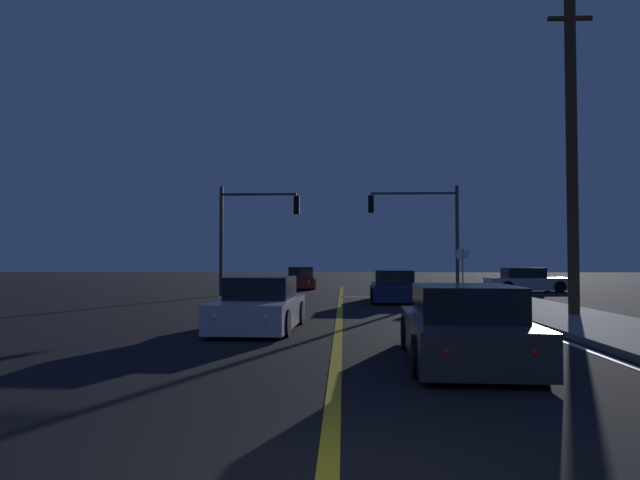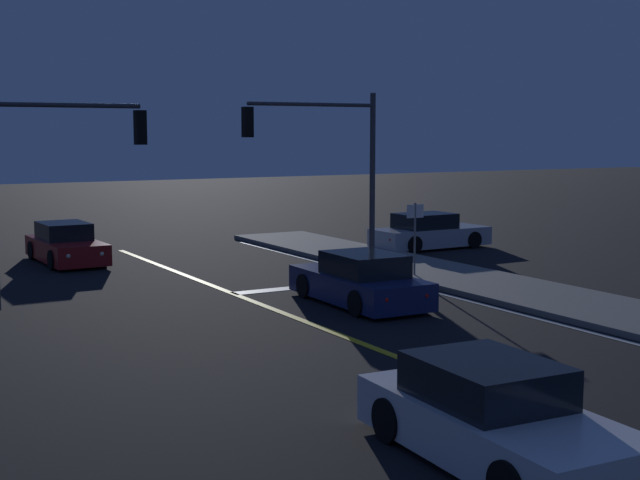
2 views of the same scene
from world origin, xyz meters
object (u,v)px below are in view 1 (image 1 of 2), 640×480
Objects in this scene: car_mid_block_charcoal at (464,328)px; car_far_approaching_silver at (527,281)px; traffic_signal_near_right at (424,221)px; street_sign_corner at (463,265)px; car_lead_oncoming_white at (260,307)px; utility_pole_right at (572,140)px; traffic_signal_far_left at (250,222)px; car_following_oncoming_red at (301,279)px; car_distant_tail_navy at (393,288)px.

car_far_approaching_silver is at bearing 72.77° from car_mid_block_charcoal.
traffic_signal_near_right reaches higher than street_sign_corner.
utility_pole_right is (9.08, 3.06, 4.85)m from car_lead_oncoming_white.
utility_pole_right is (11.57, -10.88, 1.79)m from traffic_signal_far_left.
street_sign_corner reaches higher than car_lead_oncoming_white.
car_mid_block_charcoal is at bearing 98.80° from car_following_oncoming_red.
traffic_signal_near_right is 12.70m from utility_pole_right.
street_sign_corner is (-4.68, -5.61, 0.97)m from car_far_approaching_silver.
traffic_signal_near_right is (-6.09, -2.81, 3.21)m from car_far_approaching_silver.
car_lead_oncoming_white is at bearing -79.87° from traffic_signal_far_left.
utility_pole_right reaches higher than traffic_signal_far_left.
car_distant_tail_navy is at bearing -29.40° from traffic_signal_far_left.
car_mid_block_charcoal is (4.23, -4.55, 0.00)m from car_lead_oncoming_white.
car_far_approaching_silver is 21.96m from car_lead_oncoming_white.
car_following_oncoming_red is 12.06m from car_distant_tail_navy.
utility_pole_right is at bearing -43.25° from traffic_signal_far_left.
car_lead_oncoming_white is (0.49, -21.22, 0.00)m from car_following_oncoming_red.
traffic_signal_far_left is at bearing 73.04° from car_following_oncoming_red.
car_lead_oncoming_white is at bearing 135.38° from car_mid_block_charcoal.
car_mid_block_charcoal and car_distant_tail_navy have the same top height.
traffic_signal_far_left is (-2.00, -7.28, 3.06)m from car_following_oncoming_red.
car_following_oncoming_red is 1.00× the size of car_lead_oncoming_white.
car_far_approaching_silver is 7.37m from street_sign_corner.
car_mid_block_charcoal is 2.08× the size of street_sign_corner.
traffic_signal_far_left reaches higher than car_following_oncoming_red.
traffic_signal_near_right is at bearing 9.08° from traffic_signal_far_left.
utility_pole_right is at bearing 102.86° from traffic_signal_near_right.
car_distant_tail_navy is 0.83× the size of traffic_signal_far_left.
car_mid_block_charcoal is at bearing -70.02° from traffic_signal_far_left.
street_sign_corner is (1.40, -2.80, -2.24)m from traffic_signal_near_right.
car_following_oncoming_red is 21.09m from utility_pole_right.
car_following_oncoming_red is at bearing 133.25° from street_sign_corner.
traffic_signal_near_right reaches higher than traffic_signal_far_left.
street_sign_corner is (3.42, 2.40, 0.97)m from car_distant_tail_navy.
car_following_oncoming_red and car_far_approaching_silver have the same top height.
utility_pole_right is 10.34m from street_sign_corner.
street_sign_corner is at bearing 131.67° from car_following_oncoming_red.
car_distant_tail_navy is 9.84m from utility_pole_right.
traffic_signal_far_left is (-6.75, 3.80, 3.06)m from car_distant_tail_navy.
car_following_oncoming_red is at bearing 114.68° from car_distant_tail_navy.
car_following_oncoming_red is at bearing -41.01° from traffic_signal_near_right.
car_distant_tail_navy is at bearing -144.89° from street_sign_corner.
car_distant_tail_navy is 6.44m from traffic_signal_near_right.
traffic_signal_far_left is 10.47m from street_sign_corner.
car_far_approaching_silver is at bearing 15.82° from traffic_signal_far_left.
car_mid_block_charcoal is 10.24m from utility_pole_right.
car_mid_block_charcoal is 0.45× the size of utility_pole_right.
car_following_oncoming_red is 11.96m from street_sign_corner.
utility_pole_right is 4.59× the size of street_sign_corner.
car_following_oncoming_red is at bearing 102.84° from car_mid_block_charcoal.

